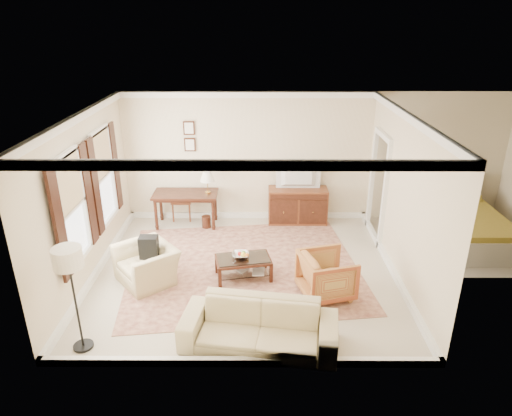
{
  "coord_description": "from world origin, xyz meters",
  "views": [
    {
      "loc": [
        0.23,
        -7.32,
        4.36
      ],
      "look_at": [
        0.2,
        0.3,
        1.15
      ],
      "focal_mm": 32.0,
      "sensor_mm": 36.0,
      "label": 1
    }
  ],
  "objects_px": {
    "writing_desk": "(186,198)",
    "sofa": "(259,320)",
    "tv": "(299,169)",
    "striped_armchair": "(327,273)",
    "sideboard": "(297,206)",
    "club_armchair": "(146,259)",
    "coffee_table": "(243,263)"
  },
  "relations": [
    {
      "from": "writing_desk",
      "to": "sofa",
      "type": "distance_m",
      "value": 4.4
    },
    {
      "from": "coffee_table",
      "to": "club_armchair",
      "type": "distance_m",
      "value": 1.7
    },
    {
      "from": "sideboard",
      "to": "coffee_table",
      "type": "relative_size",
      "value": 1.25
    },
    {
      "from": "coffee_table",
      "to": "striped_armchair",
      "type": "bearing_deg",
      "value": -21.28
    },
    {
      "from": "writing_desk",
      "to": "tv",
      "type": "xyz_separation_m",
      "value": [
        2.5,
        0.15,
        0.62
      ]
    },
    {
      "from": "club_armchair",
      "to": "sofa",
      "type": "height_order",
      "value": "club_armchair"
    },
    {
      "from": "tv",
      "to": "sofa",
      "type": "distance_m",
      "value": 4.4
    },
    {
      "from": "tv",
      "to": "striped_armchair",
      "type": "bearing_deg",
      "value": 94.77
    },
    {
      "from": "striped_armchair",
      "to": "club_armchair",
      "type": "height_order",
      "value": "club_armchair"
    },
    {
      "from": "sofa",
      "to": "writing_desk",
      "type": "bearing_deg",
      "value": 120.4
    },
    {
      "from": "tv",
      "to": "club_armchair",
      "type": "bearing_deg",
      "value": 41.37
    },
    {
      "from": "writing_desk",
      "to": "coffee_table",
      "type": "relative_size",
      "value": 1.34
    },
    {
      "from": "sofa",
      "to": "tv",
      "type": "bearing_deg",
      "value": 87.01
    },
    {
      "from": "sideboard",
      "to": "coffee_table",
      "type": "bearing_deg",
      "value": -115.51
    },
    {
      "from": "sideboard",
      "to": "tv",
      "type": "bearing_deg",
      "value": -90.0
    },
    {
      "from": "sideboard",
      "to": "club_armchair",
      "type": "xyz_separation_m",
      "value": [
        -2.85,
        -2.53,
        0.04
      ]
    },
    {
      "from": "sideboard",
      "to": "writing_desk",
      "type": "bearing_deg",
      "value": -176.13
    },
    {
      "from": "sideboard",
      "to": "club_armchair",
      "type": "distance_m",
      "value": 3.82
    },
    {
      "from": "writing_desk",
      "to": "sofa",
      "type": "relative_size",
      "value": 0.64
    },
    {
      "from": "striped_armchair",
      "to": "coffee_table",
      "type": "bearing_deg",
      "value": 53.85
    },
    {
      "from": "writing_desk",
      "to": "tv",
      "type": "distance_m",
      "value": 2.58
    },
    {
      "from": "writing_desk",
      "to": "coffee_table",
      "type": "height_order",
      "value": "writing_desk"
    },
    {
      "from": "striped_armchair",
      "to": "writing_desk",
      "type": "bearing_deg",
      "value": 29.49
    },
    {
      "from": "tv",
      "to": "club_armchair",
      "type": "height_order",
      "value": "tv"
    },
    {
      "from": "sideboard",
      "to": "sofa",
      "type": "xyz_separation_m",
      "value": [
        -0.88,
        -4.25,
        0.02
      ]
    },
    {
      "from": "sideboard",
      "to": "striped_armchair",
      "type": "bearing_deg",
      "value": -85.26
    },
    {
      "from": "coffee_table",
      "to": "sofa",
      "type": "relative_size",
      "value": 0.48
    },
    {
      "from": "coffee_table",
      "to": "writing_desk",
      "type": "bearing_deg",
      "value": 120.66
    },
    {
      "from": "writing_desk",
      "to": "striped_armchair",
      "type": "relative_size",
      "value": 1.68
    },
    {
      "from": "tv",
      "to": "coffee_table",
      "type": "distance_m",
      "value": 2.84
    },
    {
      "from": "club_armchair",
      "to": "sofa",
      "type": "bearing_deg",
      "value": 9.98
    },
    {
      "from": "tv",
      "to": "sofa",
      "type": "height_order",
      "value": "tv"
    }
  ]
}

